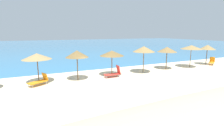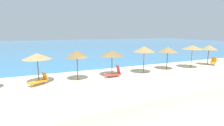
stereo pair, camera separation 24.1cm
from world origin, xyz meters
name	(u,v)px [view 2 (the right image)]	position (x,y,z in m)	size (l,w,h in m)	color
ground_plane	(101,85)	(0.00, 0.00, 0.00)	(160.00, 160.00, 0.00)	beige
sea_water	(57,45)	(0.00, 45.43, 0.00)	(160.00, 79.69, 0.01)	teal
beach_umbrella_3	(37,56)	(-4.78, 2.61, 2.33)	(2.38, 2.38, 2.59)	brown
beach_umbrella_4	(77,54)	(-1.49, 2.25, 2.41)	(2.07, 2.07, 2.73)	brown
beach_umbrella_5	(112,53)	(1.99, 2.37, 2.28)	(2.40, 2.40, 2.55)	brown
beach_umbrella_6	(144,49)	(5.56, 2.09, 2.57)	(2.33, 2.33, 2.87)	brown
beach_umbrella_7	(168,50)	(9.16, 2.56, 2.33)	(2.24, 2.24, 2.64)	brown
beach_umbrella_8	(193,47)	(12.56, 2.10, 2.51)	(2.54, 2.54, 2.76)	brown
beach_umbrella_9	(209,47)	(16.03, 2.49, 2.36)	(2.02, 2.02, 2.68)	brown
lounge_chair_0	(114,73)	(1.94, 1.77, 0.42)	(1.60, 0.63, 1.13)	red
lounge_chair_1	(40,80)	(-4.72, 2.02, 0.38)	(1.66, 1.35, 0.93)	orange
lounge_chair_2	(213,62)	(16.67, 2.12, 0.41)	(1.55, 1.24, 1.00)	orange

